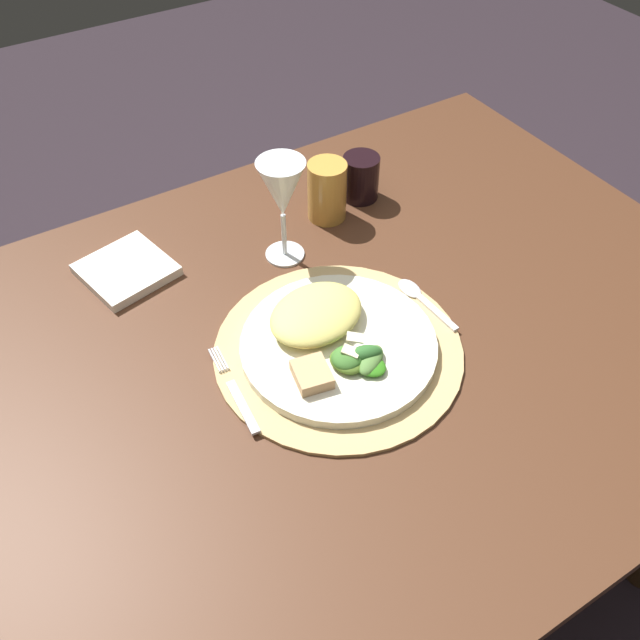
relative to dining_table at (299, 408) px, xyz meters
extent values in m
plane|color=black|center=(0.00, 0.00, -0.60)|extent=(6.00, 6.00, 0.00)
cube|color=#4A2A1A|center=(0.00, 0.00, 0.11)|extent=(1.40, 0.93, 0.03)
cylinder|color=#4A2E16|center=(0.62, 0.39, -0.25)|extent=(0.07, 0.07, 0.70)
cylinder|color=tan|center=(0.05, -0.03, 0.13)|extent=(0.36, 0.36, 0.01)
cylinder|color=silver|center=(0.05, -0.03, 0.14)|extent=(0.28, 0.28, 0.01)
ellipsoid|color=#DCCE67|center=(0.05, 0.02, 0.17)|extent=(0.17, 0.14, 0.03)
ellipsoid|color=#2D6128|center=(0.07, -0.07, 0.16)|extent=(0.05, 0.04, 0.02)
ellipsoid|color=#4F7123|center=(0.04, -0.07, 0.16)|extent=(0.05, 0.06, 0.02)
ellipsoid|color=#386B28|center=(0.04, -0.07, 0.16)|extent=(0.06, 0.06, 0.02)
ellipsoid|color=#4F7B37|center=(0.07, -0.08, 0.16)|extent=(0.06, 0.06, 0.02)
ellipsoid|color=#2F7B18|center=(0.06, -0.08, 0.15)|extent=(0.06, 0.07, 0.01)
cube|color=beige|center=(0.06, -0.05, 0.17)|extent=(0.03, 0.03, 0.01)
cube|color=beige|center=(0.05, -0.06, 0.17)|extent=(0.03, 0.03, 0.01)
cube|color=tan|center=(-0.01, -0.06, 0.16)|extent=(0.06, 0.06, 0.02)
cube|color=silver|center=(-0.11, -0.05, 0.14)|extent=(0.02, 0.09, 0.00)
cube|color=silver|center=(-0.11, 0.04, 0.14)|extent=(0.01, 0.05, 0.00)
cube|color=silver|center=(-0.10, 0.04, 0.14)|extent=(0.01, 0.05, 0.00)
cube|color=silver|center=(-0.10, 0.04, 0.14)|extent=(0.01, 0.05, 0.00)
cube|color=silver|center=(-0.10, 0.04, 0.14)|extent=(0.01, 0.05, 0.00)
cube|color=silver|center=(0.22, -0.04, 0.14)|extent=(0.01, 0.09, 0.00)
ellipsoid|color=silver|center=(0.21, 0.02, 0.14)|extent=(0.03, 0.05, 0.01)
cube|color=white|center=(-0.15, 0.29, 0.14)|extent=(0.15, 0.15, 0.02)
cylinder|color=silver|center=(0.09, 0.20, 0.13)|extent=(0.06, 0.06, 0.00)
cylinder|color=silver|center=(0.09, 0.20, 0.17)|extent=(0.01, 0.01, 0.08)
cone|color=silver|center=(0.09, 0.20, 0.26)|extent=(0.08, 0.08, 0.09)
cylinder|color=#C68D3A|center=(0.21, 0.25, 0.18)|extent=(0.07, 0.07, 0.10)
cylinder|color=black|center=(0.29, 0.27, 0.17)|extent=(0.06, 0.06, 0.08)
camera|label=1|loc=(-0.30, -0.56, 0.86)|focal=38.13mm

